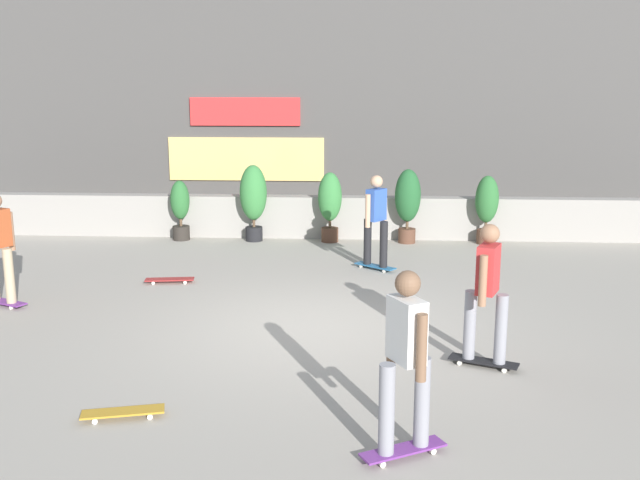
{
  "coord_description": "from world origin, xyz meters",
  "views": [
    {
      "loc": [
        0.65,
        -9.18,
        3.19
      ],
      "look_at": [
        0.0,
        1.5,
        0.9
      ],
      "focal_mm": 40.04,
      "sensor_mm": 36.0,
      "label": 1
    }
  ],
  "objects_px": {
    "potted_plant_3": "(408,200)",
    "skateboard_near_camera": "(123,412)",
    "potted_plant_4": "(487,205)",
    "potted_plant_1": "(253,197)",
    "potted_plant_2": "(330,202)",
    "skater_mid_plaza": "(376,218)",
    "skateboard_aside": "(170,280)",
    "skater_by_wall_left": "(406,356)",
    "skater_foreground": "(487,289)",
    "potted_plant_0": "(180,207)"
  },
  "relations": [
    {
      "from": "potted_plant_3",
      "to": "skateboard_near_camera",
      "type": "bearing_deg",
      "value": -111.36
    },
    {
      "from": "potted_plant_3",
      "to": "potted_plant_4",
      "type": "xyz_separation_m",
      "value": [
        1.63,
        0.0,
        -0.09
      ]
    },
    {
      "from": "potted_plant_1",
      "to": "potted_plant_2",
      "type": "bearing_deg",
      "value": -0.0
    },
    {
      "from": "potted_plant_3",
      "to": "skater_mid_plaza",
      "type": "relative_size",
      "value": 0.91
    },
    {
      "from": "potted_plant_2",
      "to": "potted_plant_4",
      "type": "distance_m",
      "value": 3.25
    },
    {
      "from": "skater_mid_plaza",
      "to": "skateboard_aside",
      "type": "height_order",
      "value": "skater_mid_plaza"
    },
    {
      "from": "potted_plant_4",
      "to": "skater_by_wall_left",
      "type": "xyz_separation_m",
      "value": [
        -2.18,
        -8.94,
        0.12
      ]
    },
    {
      "from": "potted_plant_4",
      "to": "skateboard_near_camera",
      "type": "distance_m",
      "value": 9.71
    },
    {
      "from": "potted_plant_4",
      "to": "skateboard_aside",
      "type": "height_order",
      "value": "potted_plant_4"
    },
    {
      "from": "potted_plant_3",
      "to": "skater_by_wall_left",
      "type": "distance_m",
      "value": 8.96
    },
    {
      "from": "skater_mid_plaza",
      "to": "skateboard_near_camera",
      "type": "xyz_separation_m",
      "value": [
        -2.57,
        -6.04,
        -0.88
      ]
    },
    {
      "from": "potted_plant_1",
      "to": "skater_mid_plaza",
      "type": "relative_size",
      "value": 0.95
    },
    {
      "from": "skater_by_wall_left",
      "to": "potted_plant_1",
      "type": "bearing_deg",
      "value": 106.71
    },
    {
      "from": "potted_plant_3",
      "to": "skateboard_near_camera",
      "type": "xyz_separation_m",
      "value": [
        -3.27,
        -8.35,
        -0.84
      ]
    },
    {
      "from": "potted_plant_2",
      "to": "skater_foreground",
      "type": "height_order",
      "value": "skater_foreground"
    },
    {
      "from": "potted_plant_3",
      "to": "skater_foreground",
      "type": "distance_m",
      "value": 6.81
    },
    {
      "from": "potted_plant_0",
      "to": "skater_mid_plaza",
      "type": "height_order",
      "value": "skater_mid_plaza"
    },
    {
      "from": "skater_by_wall_left",
      "to": "skater_mid_plaza",
      "type": "bearing_deg",
      "value": 91.28
    },
    {
      "from": "potted_plant_1",
      "to": "potted_plant_4",
      "type": "height_order",
      "value": "potted_plant_1"
    },
    {
      "from": "potted_plant_3",
      "to": "skateboard_near_camera",
      "type": "height_order",
      "value": "potted_plant_3"
    },
    {
      "from": "potted_plant_4",
      "to": "skater_mid_plaza",
      "type": "xyz_separation_m",
      "value": [
        -2.33,
        -2.32,
        0.12
      ]
    },
    {
      "from": "potted_plant_2",
      "to": "skateboard_near_camera",
      "type": "height_order",
      "value": "potted_plant_2"
    },
    {
      "from": "skater_by_wall_left",
      "to": "skateboard_near_camera",
      "type": "relative_size",
      "value": 2.06
    },
    {
      "from": "potted_plant_2",
      "to": "skateboard_near_camera",
      "type": "relative_size",
      "value": 1.78
    },
    {
      "from": "potted_plant_3",
      "to": "skater_by_wall_left",
      "type": "height_order",
      "value": "skater_by_wall_left"
    },
    {
      "from": "potted_plant_1",
      "to": "potted_plant_2",
      "type": "relative_size",
      "value": 1.1
    },
    {
      "from": "potted_plant_0",
      "to": "skater_foreground",
      "type": "bearing_deg",
      "value": -52.05
    },
    {
      "from": "skater_mid_plaza",
      "to": "skater_by_wall_left",
      "type": "distance_m",
      "value": 6.63
    },
    {
      "from": "potted_plant_4",
      "to": "potted_plant_0",
      "type": "bearing_deg",
      "value": 180.0
    },
    {
      "from": "potted_plant_0",
      "to": "skater_by_wall_left",
      "type": "height_order",
      "value": "skater_by_wall_left"
    },
    {
      "from": "potted_plant_1",
      "to": "skater_by_wall_left",
      "type": "xyz_separation_m",
      "value": [
        2.68,
        -8.94,
        -0.01
      ]
    },
    {
      "from": "potted_plant_3",
      "to": "skater_mid_plaza",
      "type": "height_order",
      "value": "skater_mid_plaza"
    },
    {
      "from": "potted_plant_3",
      "to": "potted_plant_2",
      "type": "bearing_deg",
      "value": 180.0
    },
    {
      "from": "potted_plant_3",
      "to": "skater_by_wall_left",
      "type": "xyz_separation_m",
      "value": [
        -0.55,
        -8.94,
        0.04
      ]
    },
    {
      "from": "potted_plant_1",
      "to": "skateboard_near_camera",
      "type": "relative_size",
      "value": 1.96
    },
    {
      "from": "potted_plant_3",
      "to": "skateboard_near_camera",
      "type": "distance_m",
      "value": 9.01
    },
    {
      "from": "potted_plant_2",
      "to": "skateboard_near_camera",
      "type": "distance_m",
      "value": 8.55
    },
    {
      "from": "potted_plant_0",
      "to": "skater_foreground",
      "type": "distance_m",
      "value": 8.62
    },
    {
      "from": "potted_plant_0",
      "to": "potted_plant_3",
      "type": "distance_m",
      "value": 4.81
    },
    {
      "from": "skater_mid_plaza",
      "to": "skater_foreground",
      "type": "bearing_deg",
      "value": -75.07
    },
    {
      "from": "potted_plant_2",
      "to": "skater_mid_plaza",
      "type": "xyz_separation_m",
      "value": [
        0.92,
        -2.32,
        0.09
      ]
    },
    {
      "from": "skater_by_wall_left",
      "to": "potted_plant_2",
      "type": "bearing_deg",
      "value": 96.83
    },
    {
      "from": "skateboard_near_camera",
      "to": "potted_plant_0",
      "type": "bearing_deg",
      "value": 100.42
    },
    {
      "from": "potted_plant_0",
      "to": "skater_mid_plaza",
      "type": "xyz_separation_m",
      "value": [
        4.11,
        -2.32,
        0.24
      ]
    },
    {
      "from": "skater_foreground",
      "to": "skateboard_near_camera",
      "type": "distance_m",
      "value": 4.17
    },
    {
      "from": "potted_plant_2",
      "to": "potted_plant_3",
      "type": "bearing_deg",
      "value": 0.0
    },
    {
      "from": "potted_plant_3",
      "to": "skateboard_aside",
      "type": "bearing_deg",
      "value": -140.25
    },
    {
      "from": "potted_plant_3",
      "to": "skater_foreground",
      "type": "xyz_separation_m",
      "value": [
        0.5,
        -6.8,
        0.04
      ]
    },
    {
      "from": "potted_plant_0",
      "to": "skater_by_wall_left",
      "type": "bearing_deg",
      "value": -64.55
    },
    {
      "from": "skater_mid_plaza",
      "to": "potted_plant_3",
      "type": "bearing_deg",
      "value": 73.27
    }
  ]
}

